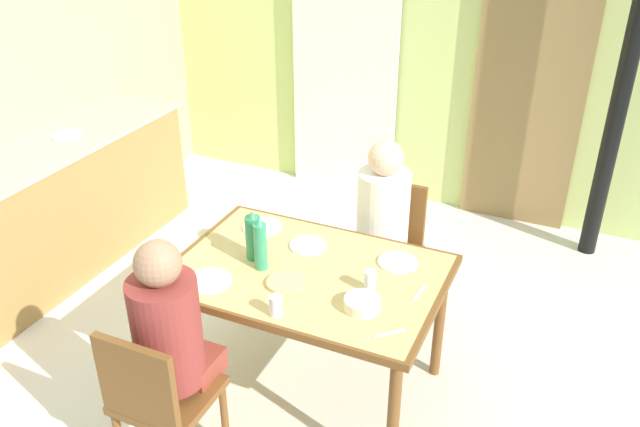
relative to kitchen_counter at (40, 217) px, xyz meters
The scene contains 24 objects.
ground_plane 1.78m from the kitchen_counter, 11.37° to the right, with size 6.64×6.64×0.00m, color silver.
wall_back 2.92m from the kitchen_counter, 52.65° to the left, with size 4.24×0.10×2.66m, color #C7D77F.
wall_left 0.99m from the kitchen_counter, 137.86° to the left, with size 0.10×3.83×2.66m, color #C9D57E.
door_wooden 3.53m from the kitchen_counter, 37.65° to the left, with size 0.80×0.05×2.00m, color olive.
stove_pipe_column 3.96m from the kitchen_counter, 28.88° to the left, with size 0.12×0.12×2.66m, color black.
curtain_panel 2.58m from the kitchen_counter, 58.13° to the left, with size 0.90×0.03×2.24m, color white.
kitchen_counter is the anchor object (origin of this frame).
dining_table 2.13m from the kitchen_counter, ahead, with size 1.34×0.92×0.76m.
chair_near_diner 2.07m from the kitchen_counter, 31.64° to the right, with size 0.40×0.40×0.87m.
chair_far_diner 2.32m from the kitchen_counter, 13.56° to the left, with size 0.40×0.40×0.87m.
person_near_diner 2.02m from the kitchen_counter, 28.31° to the right, with size 0.30×0.37×0.77m.
person_far_diner 2.31m from the kitchen_counter, 10.25° to the left, with size 0.30×0.37×0.77m.
water_bottle_green_near 1.96m from the kitchen_counter, 10.24° to the right, with size 0.07×0.07×0.28m.
water_bottle_green_far 1.87m from the kitchen_counter, ahead, with size 0.08×0.08×0.27m.
serving_bowl_center 2.53m from the kitchen_counter, 10.36° to the right, with size 0.17×0.17×0.06m, color beige.
dinner_plate_near_left 2.03m from the kitchen_counter, ahead, with size 0.20×0.20×0.01m, color white.
dinner_plate_near_right 1.82m from the kitchen_counter, 17.91° to the right, with size 0.22×0.22×0.01m, color white.
dinner_plate_far_center 2.51m from the kitchen_counter, ahead, with size 0.20×0.20×0.01m, color white.
dinner_plate_far_side 1.72m from the kitchen_counter, ahead, with size 0.22×0.22×0.01m, color white.
drinking_glass_by_near_diner 2.49m from the kitchen_counter, ahead, with size 0.06×0.06×0.11m, color silver.
drinking_glass_by_far_diner 2.25m from the kitchen_counter, 17.00° to the right, with size 0.06×0.06×0.10m, color silver.
bread_plate_sliced 2.13m from the kitchen_counter, 11.54° to the right, with size 0.19×0.19×0.02m, color #DBB77A.
cutlery_knife_near 2.69m from the kitchen_counter, ahead, with size 0.15×0.02×0.00m, color silver.
cutlery_fork_near 2.71m from the kitchen_counter, 12.13° to the right, with size 0.15×0.02×0.00m, color silver.
Camera 1 is at (1.59, -2.40, 2.58)m, focal length 37.02 mm.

